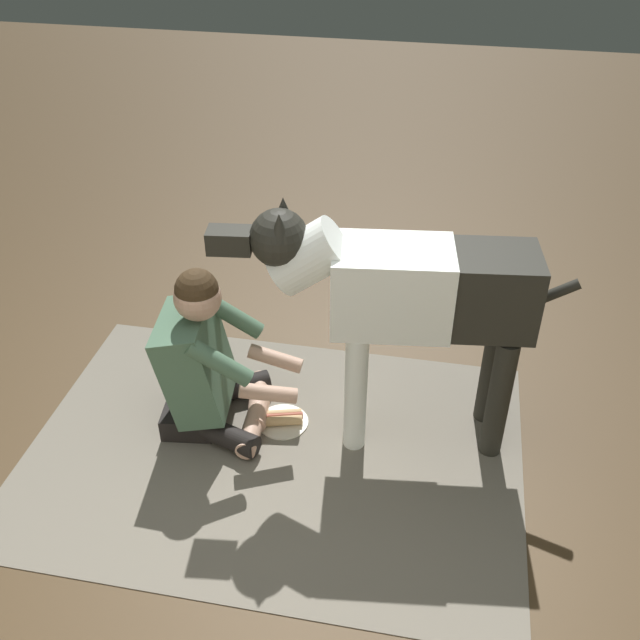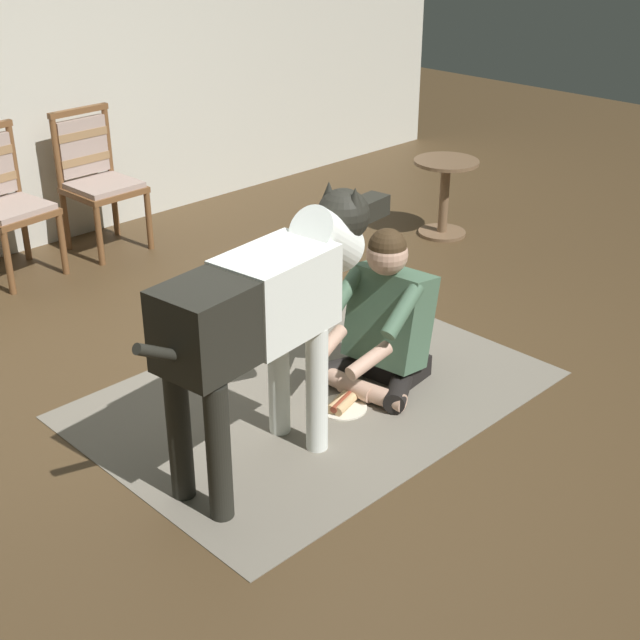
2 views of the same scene
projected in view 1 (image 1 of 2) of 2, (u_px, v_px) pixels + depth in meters
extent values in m
plane|color=#48351F|center=(258.00, 478.00, 3.25)|extent=(14.77, 14.77, 0.00)
cube|color=slate|center=(274.00, 451.00, 3.38)|extent=(2.27, 1.62, 0.01)
cube|color=black|center=(193.00, 410.00, 3.53)|extent=(0.28, 0.37, 0.12)
cylinder|color=black|center=(230.00, 389.00, 3.64)|extent=(0.40, 0.30, 0.11)
cylinder|color=tan|center=(258.00, 401.00, 3.58)|extent=(0.16, 0.37, 0.09)
cylinder|color=black|center=(219.00, 433.00, 3.39)|extent=(0.41, 0.23, 0.11)
cylinder|color=tan|center=(253.00, 425.00, 3.44)|extent=(0.11, 0.36, 0.09)
cube|color=#46674E|center=(195.00, 361.00, 3.35)|extent=(0.35, 0.43, 0.52)
cylinder|color=#46674E|center=(233.00, 316.00, 3.40)|extent=(0.30, 0.11, 0.24)
cylinder|color=tan|center=(276.00, 359.00, 3.47)|extent=(0.27, 0.08, 0.12)
cylinder|color=#46674E|center=(219.00, 363.00, 3.12)|extent=(0.30, 0.11, 0.24)
cylinder|color=tan|center=(269.00, 393.00, 3.26)|extent=(0.28, 0.14, 0.12)
sphere|color=tan|center=(197.00, 297.00, 3.14)|extent=(0.21, 0.21, 0.21)
sphere|color=#3A2A18|center=(197.00, 290.00, 3.12)|extent=(0.19, 0.19, 0.19)
cylinder|color=white|center=(356.00, 393.00, 3.24)|extent=(0.10, 0.10, 0.63)
cylinder|color=white|center=(357.00, 361.00, 3.43)|extent=(0.10, 0.10, 0.63)
cylinder|color=black|center=(499.00, 399.00, 3.21)|extent=(0.10, 0.10, 0.63)
cylinder|color=black|center=(492.00, 367.00, 3.39)|extent=(0.10, 0.10, 0.63)
cube|color=white|center=(392.00, 287.00, 3.04)|extent=(0.53, 0.38, 0.37)
cube|color=black|center=(484.00, 290.00, 3.02)|extent=(0.47, 0.36, 0.35)
cylinder|color=white|center=(308.00, 256.00, 2.98)|extent=(0.39, 0.27, 0.35)
sphere|color=black|center=(279.00, 238.00, 2.94)|extent=(0.24, 0.24, 0.24)
cube|color=black|center=(230.00, 240.00, 2.96)|extent=(0.19, 0.13, 0.10)
cone|color=black|center=(279.00, 227.00, 2.83)|extent=(0.09, 0.09, 0.11)
cone|color=black|center=(283.00, 210.00, 2.95)|extent=(0.09, 0.09, 0.11)
cylinder|color=black|center=(539.00, 300.00, 3.03)|extent=(0.32, 0.08, 0.21)
cylinder|color=silver|center=(283.00, 422.00, 3.53)|extent=(0.25, 0.25, 0.01)
cylinder|color=tan|center=(283.00, 415.00, 3.53)|extent=(0.19, 0.10, 0.05)
cylinder|color=tan|center=(283.00, 421.00, 3.50)|extent=(0.19, 0.10, 0.05)
cylinder|color=brown|center=(283.00, 416.00, 3.51)|extent=(0.20, 0.09, 0.04)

